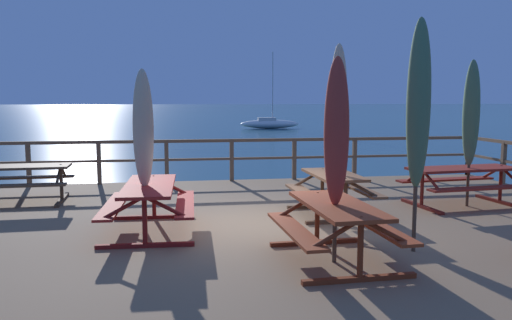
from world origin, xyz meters
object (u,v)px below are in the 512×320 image
object	(u,v)px
picnic_table_mid_right	(333,185)
picnic_table_back_right	(18,176)
picnic_table_front_right	(463,177)
patio_umbrella_tall_front	(143,130)
patio_umbrella_short_mid	(471,114)
patio_umbrella_tall_back_left	(338,107)
picnic_table_mid_left	(337,219)
sailboat_distant	(269,123)
picnic_table_front_left	(150,197)
patio_umbrella_short_front	(418,105)
patio_umbrella_tall_back_right	(336,133)

from	to	relation	value
picnic_table_mid_right	picnic_table_back_right	size ratio (longest dim) A/B	0.81
picnic_table_front_right	patio_umbrella_tall_front	distance (m)	6.32
patio_umbrella_short_mid	patio_umbrella_tall_back_left	size ratio (longest dim) A/B	0.93
picnic_table_mid_left	sailboat_distant	bearing A→B (deg)	80.46
picnic_table_mid_left	patio_umbrella_short_mid	distance (m)	4.89
picnic_table_front_left	patio_umbrella_short_mid	size ratio (longest dim) A/B	0.78
picnic_table_front_right	picnic_table_back_right	xyz separation A→B (m)	(-8.79, 1.69, -0.00)
patio_umbrella_short_front	patio_umbrella_tall_back_right	bearing A→B (deg)	-166.54
picnic_table_front_left	patio_umbrella_tall_front	distance (m)	1.08
picnic_table_back_right	patio_umbrella_tall_back_left	size ratio (longest dim) A/B	0.67
patio_umbrella_short_front	patio_umbrella_short_mid	bearing A→B (deg)	48.12
patio_umbrella_tall_back_left	patio_umbrella_tall_front	size ratio (longest dim) A/B	1.20
patio_umbrella_short_front	patio_umbrella_tall_back_right	xyz separation A→B (m)	(-1.24, -0.30, -0.35)
sailboat_distant	picnic_table_mid_right	bearing A→B (deg)	-99.10
patio_umbrella_short_front	sailboat_distant	size ratio (longest dim) A/B	0.41
patio_umbrella_short_mid	picnic_table_front_right	bearing A→B (deg)	139.03
picnic_table_mid_right	patio_umbrella_tall_back_left	size ratio (longest dim) A/B	0.54
picnic_table_front_left	patio_umbrella_short_front	distance (m)	4.30
picnic_table_back_right	patio_umbrella_tall_back_right	bearing A→B (deg)	-42.85
patio_umbrella_short_front	patio_umbrella_tall_back_right	size ratio (longest dim) A/B	1.21
patio_umbrella_short_mid	picnic_table_back_right	bearing A→B (deg)	168.79
patio_umbrella_short_front	patio_umbrella_tall_front	size ratio (longest dim) A/B	1.24
picnic_table_mid_left	patio_umbrella_short_front	distance (m)	1.91
picnic_table_front_right	picnic_table_back_right	bearing A→B (deg)	169.12
picnic_table_mid_left	sailboat_distant	size ratio (longest dim) A/B	0.26
picnic_table_mid_right	patio_umbrella_tall_back_left	bearing A→B (deg)	-28.59
picnic_table_mid_right	patio_umbrella_short_front	bearing A→B (deg)	-80.37
patio_umbrella_short_mid	patio_umbrella_tall_front	distance (m)	6.30
picnic_table_mid_right	patio_umbrella_short_mid	world-z (taller)	patio_umbrella_short_mid
picnic_table_mid_right	picnic_table_mid_left	size ratio (longest dim) A/B	0.83
picnic_table_front_right	patio_umbrella_tall_front	size ratio (longest dim) A/B	0.89
picnic_table_mid_left	patio_umbrella_tall_front	distance (m)	3.32
patio_umbrella_tall_back_right	picnic_table_back_right	bearing A→B (deg)	137.15
picnic_table_back_right	picnic_table_front_left	xyz separation A→B (m)	(2.74, -2.81, 0.00)
picnic_table_front_right	picnic_table_front_left	xyz separation A→B (m)	(-6.05, -1.12, 0.00)
picnic_table_mid_right	sailboat_distant	bearing A→B (deg)	80.90
sailboat_distant	picnic_table_front_left	bearing A→B (deg)	-103.02
picnic_table_mid_left	picnic_table_mid_right	bearing A→B (deg)	73.36
picnic_table_mid_left	picnic_table_front_left	bearing A→B (deg)	141.87
picnic_table_back_right	patio_umbrella_tall_back_left	world-z (taller)	patio_umbrella_tall_back_left
patio_umbrella_tall_back_right	patio_umbrella_short_front	bearing A→B (deg)	13.46
patio_umbrella_tall_back_left	patio_umbrella_short_front	distance (m)	2.40
patio_umbrella_tall_front	patio_umbrella_short_mid	bearing A→B (deg)	10.32
patio_umbrella_short_mid	patio_umbrella_tall_back_right	bearing A→B (deg)	-140.59
patio_umbrella_short_mid	patio_umbrella_tall_back_right	xyz separation A→B (m)	(-3.70, -3.04, -0.14)
picnic_table_front_right	patio_umbrella_tall_front	world-z (taller)	patio_umbrella_tall_front
picnic_table_front_right	picnic_table_mid_left	distance (m)	4.71
picnic_table_back_right	sailboat_distant	size ratio (longest dim) A/B	0.27
picnic_table_front_right	patio_umbrella_short_mid	xyz separation A→B (m)	(0.08, -0.07, 1.26)
picnic_table_back_right	patio_umbrella_short_mid	world-z (taller)	patio_umbrella_short_mid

